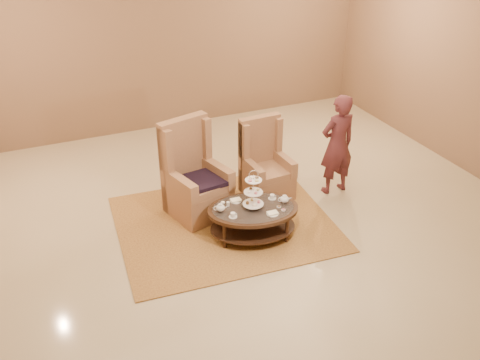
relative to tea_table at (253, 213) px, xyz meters
name	(u,v)px	position (x,y,z in m)	size (l,w,h in m)	color
ground	(249,237)	(-0.06, -0.01, -0.36)	(8.00, 8.00, 0.00)	#C2B590
ceiling	(249,237)	(-0.06, -0.01, -0.36)	(8.00, 8.00, 0.02)	white
wall_back	(156,35)	(-0.06, 3.99, 1.39)	(8.00, 0.04, 3.50)	#836347
rug	(224,223)	(-0.24, 0.41, -0.35)	(3.02, 2.58, 0.02)	#AF873E
tea_table	(253,213)	(0.00, 0.00, 0.00)	(1.34, 1.07, 0.99)	black
armchair_left	(194,183)	(-0.50, 0.88, 0.10)	(0.91, 0.93, 1.36)	#9A6B48
armchair_right	(265,170)	(0.62, 0.95, 0.03)	(0.67, 0.69, 1.18)	#9A6B48
person	(337,145)	(1.62, 0.60, 0.41)	(0.58, 0.39, 1.53)	#4E2125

